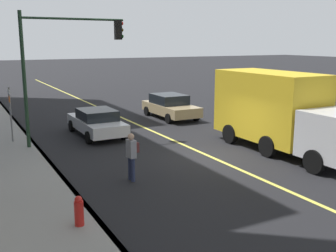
# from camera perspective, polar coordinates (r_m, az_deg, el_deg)

# --- Properties ---
(ground) EXTENTS (200.00, 200.00, 0.00)m
(ground) POSITION_cam_1_polar(r_m,az_deg,el_deg) (17.17, 5.95, -4.32)
(ground) COLOR black
(sidewalk_slab) EXTENTS (80.00, 3.60, 0.15)m
(sidewalk_slab) POSITION_cam_1_polar(r_m,az_deg,el_deg) (14.50, -21.45, -7.86)
(sidewalk_slab) COLOR gray
(sidewalk_slab) RESTS_ON ground
(curb_edge) EXTENTS (80.00, 0.16, 0.15)m
(curb_edge) POSITION_cam_1_polar(r_m,az_deg,el_deg) (14.75, -14.78, -7.08)
(curb_edge) COLOR slate
(curb_edge) RESTS_ON ground
(lane_stripe_center) EXTENTS (80.00, 0.16, 0.01)m
(lane_stripe_center) POSITION_cam_1_polar(r_m,az_deg,el_deg) (17.17, 5.95, -4.30)
(lane_stripe_center) COLOR #D8CC4C
(lane_stripe_center) RESTS_ON ground
(car_white) EXTENTS (4.67, 2.01, 1.37)m
(car_white) POSITION_cam_1_polar(r_m,az_deg,el_deg) (21.09, -10.03, 0.57)
(car_white) COLOR silver
(car_white) RESTS_ON ground
(car_tan) EXTENTS (4.57, 2.11, 1.48)m
(car_tan) POSITION_cam_1_polar(r_m,az_deg,el_deg) (25.60, 0.32, 2.84)
(car_tan) COLOR tan
(car_tan) RESTS_ON ground
(truck_yellow) EXTENTS (7.49, 2.53, 3.43)m
(truck_yellow) POSITION_cam_1_polar(r_m,az_deg,el_deg) (18.35, 15.57, 2.07)
(truck_yellow) COLOR silver
(truck_yellow) RESTS_ON ground
(pedestrian_with_backpack) EXTENTS (0.41, 0.38, 1.69)m
(pedestrian_with_backpack) POSITION_cam_1_polar(r_m,az_deg,el_deg) (14.01, -5.12, -3.84)
(pedestrian_with_backpack) COLOR #262D4C
(pedestrian_with_backpack) RESTS_ON ground
(traffic_light_mast) EXTENTS (0.28, 4.71, 6.04)m
(traffic_light_mast) POSITION_cam_1_polar(r_m,az_deg,el_deg) (18.87, -14.48, 9.67)
(traffic_light_mast) COLOR #1E3823
(traffic_light_mast) RESTS_ON ground
(street_sign_post) EXTENTS (0.60, 0.08, 2.71)m
(street_sign_post) POSITION_cam_1_polar(r_m,az_deg,el_deg) (20.13, -21.34, 2.00)
(street_sign_post) COLOR slate
(street_sign_post) RESTS_ON ground
(fire_hydrant) EXTENTS (0.24, 0.24, 0.94)m
(fire_hydrant) POSITION_cam_1_polar(r_m,az_deg,el_deg) (10.75, -12.43, -11.97)
(fire_hydrant) COLOR red
(fire_hydrant) RESTS_ON ground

